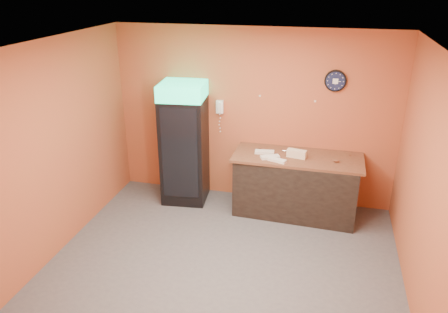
% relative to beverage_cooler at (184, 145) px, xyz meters
% --- Properties ---
extents(floor, '(4.50, 4.50, 0.00)m').
position_rel_beverage_cooler_xyz_m(floor, '(1.05, -1.61, -0.96)').
color(floor, '#47474C').
rests_on(floor, ground).
extents(back_wall, '(4.50, 0.02, 2.80)m').
position_rel_beverage_cooler_xyz_m(back_wall, '(1.05, 0.39, 0.44)').
color(back_wall, '#AD5630').
rests_on(back_wall, floor).
extents(left_wall, '(0.02, 4.00, 2.80)m').
position_rel_beverage_cooler_xyz_m(left_wall, '(-1.20, -1.61, 0.44)').
color(left_wall, '#AD5630').
rests_on(left_wall, floor).
extents(right_wall, '(0.02, 4.00, 2.80)m').
position_rel_beverage_cooler_xyz_m(right_wall, '(3.30, -1.61, 0.44)').
color(right_wall, '#AD5630').
rests_on(right_wall, floor).
extents(ceiling, '(4.50, 4.00, 0.02)m').
position_rel_beverage_cooler_xyz_m(ceiling, '(1.05, -1.61, 1.84)').
color(ceiling, white).
rests_on(ceiling, back_wall).
extents(beverage_cooler, '(0.75, 0.76, 1.97)m').
position_rel_beverage_cooler_xyz_m(beverage_cooler, '(0.00, 0.00, 0.00)').
color(beverage_cooler, black).
rests_on(beverage_cooler, floor).
extents(prep_counter, '(1.87, 0.90, 0.92)m').
position_rel_beverage_cooler_xyz_m(prep_counter, '(1.83, -0.01, -0.51)').
color(prep_counter, black).
rests_on(prep_counter, floor).
extents(wall_clock, '(0.32, 0.06, 0.32)m').
position_rel_beverage_cooler_xyz_m(wall_clock, '(2.27, 0.36, 1.09)').
color(wall_clock, black).
rests_on(wall_clock, back_wall).
extents(wall_phone, '(0.12, 0.10, 0.21)m').
position_rel_beverage_cooler_xyz_m(wall_phone, '(0.52, 0.34, 0.58)').
color(wall_phone, white).
rests_on(wall_phone, back_wall).
extents(butcher_paper, '(1.95, 0.84, 0.04)m').
position_rel_beverage_cooler_xyz_m(butcher_paper, '(1.83, -0.01, -0.03)').
color(butcher_paper, brown).
rests_on(butcher_paper, prep_counter).
extents(sub_roll_stack, '(0.30, 0.15, 0.12)m').
position_rel_beverage_cooler_xyz_m(sub_roll_stack, '(1.81, -0.06, 0.05)').
color(sub_roll_stack, beige).
rests_on(sub_roll_stack, butcher_paper).
extents(wrapped_sandwich_left, '(0.30, 0.22, 0.04)m').
position_rel_beverage_cooler_xyz_m(wrapped_sandwich_left, '(1.42, -0.19, 0.01)').
color(wrapped_sandwich_left, silver).
rests_on(wrapped_sandwich_left, butcher_paper).
extents(wrapped_sandwich_mid, '(0.28, 0.18, 0.04)m').
position_rel_beverage_cooler_xyz_m(wrapped_sandwich_mid, '(1.54, -0.28, 0.01)').
color(wrapped_sandwich_mid, silver).
rests_on(wrapped_sandwich_mid, butcher_paper).
extents(wrapped_sandwich_right, '(0.30, 0.14, 0.04)m').
position_rel_beverage_cooler_xyz_m(wrapped_sandwich_right, '(1.31, -0.01, 0.01)').
color(wrapped_sandwich_right, silver).
rests_on(wrapped_sandwich_right, butcher_paper).
extents(kitchen_tool, '(0.06, 0.06, 0.06)m').
position_rel_beverage_cooler_xyz_m(kitchen_tool, '(1.71, 0.14, 0.02)').
color(kitchen_tool, silver).
rests_on(kitchen_tool, butcher_paper).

